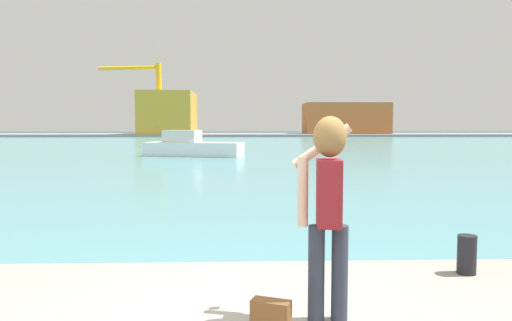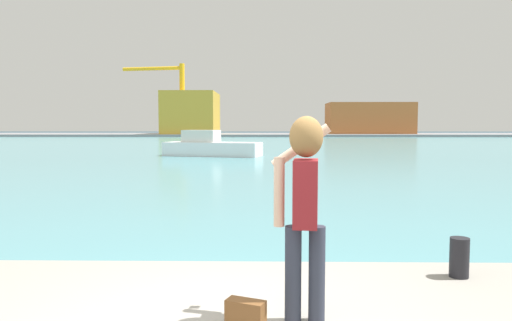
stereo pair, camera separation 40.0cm
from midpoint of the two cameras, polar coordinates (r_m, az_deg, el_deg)
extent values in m
plane|color=#334751|center=(53.71, 0.94, 1.99)|extent=(220.00, 220.00, 0.00)
cube|color=#599EA8|center=(55.71, 0.94, 2.08)|extent=(140.00, 100.00, 0.02)
cube|color=gray|center=(95.69, 0.98, 3.12)|extent=(140.00, 20.00, 0.45)
cylinder|color=#2D3342|center=(4.13, 7.35, -13.46)|extent=(0.14, 0.14, 0.82)
cylinder|color=#2D3342|center=(4.15, 10.17, -13.37)|extent=(0.14, 0.14, 0.82)
cube|color=maroon|center=(3.98, 8.88, -3.92)|extent=(0.24, 0.36, 0.56)
sphere|color=#E0B293|center=(3.95, 8.95, 2.71)|extent=(0.22, 0.22, 0.22)
ellipsoid|color=olive|center=(3.93, 9.00, 2.85)|extent=(0.28, 0.26, 0.34)
cylinder|color=#E0B293|center=(3.96, 5.72, -3.80)|extent=(0.09, 0.09, 0.58)
cylinder|color=#E0B293|center=(4.17, 8.19, 1.70)|extent=(0.53, 0.14, 0.40)
cube|color=black|center=(4.28, 8.20, 4.04)|extent=(0.02, 0.07, 0.14)
cube|color=brown|center=(4.05, 1.71, -18.12)|extent=(0.35, 0.25, 0.24)
cylinder|color=black|center=(5.81, 25.18, -10.55)|extent=(0.21, 0.21, 0.44)
cube|color=white|center=(32.84, -4.90, 1.38)|extent=(7.00, 3.76, 0.95)
cube|color=silver|center=(33.11, -6.27, 2.94)|extent=(2.67, 2.17, 0.84)
cube|color=gold|center=(94.86, -7.68, 5.67)|extent=(10.08, 13.57, 8.14)
cube|color=#B26633|center=(98.05, 13.60, 4.96)|extent=(16.74, 8.48, 6.16)
cylinder|color=yellow|center=(92.35, -8.76, 7.34)|extent=(1.00, 1.00, 13.42)
cylinder|color=yellow|center=(95.09, -12.29, 10.78)|extent=(12.02, 2.86, 0.70)
camera|label=1|loc=(0.20, -88.53, 0.11)|focal=33.17mm
camera|label=2|loc=(0.20, 91.47, -0.11)|focal=33.17mm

